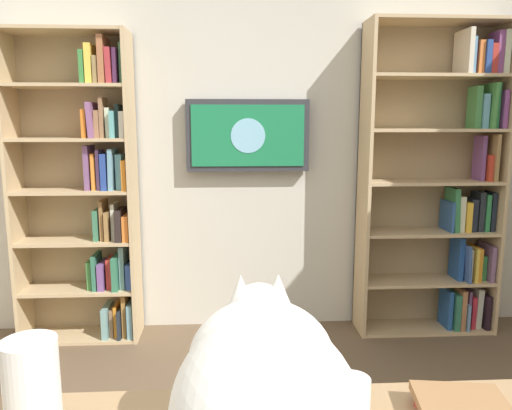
{
  "coord_description": "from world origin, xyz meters",
  "views": [
    {
      "loc": [
        0.18,
        1.05,
        1.4
      ],
      "look_at": [
        0.05,
        -1.16,
        1.03
      ],
      "focal_mm": 34.08,
      "sensor_mm": 36.0,
      "label": 1
    }
  ],
  "objects": [
    {
      "name": "wall_back",
      "position": [
        0.0,
        -2.23,
        1.35
      ],
      "size": [
        4.52,
        0.06,
        2.7
      ],
      "primitive_type": "cube",
      "color": "beige",
      "rests_on": "ground"
    },
    {
      "name": "paper_towel_roll",
      "position": [
        0.58,
        0.13,
        0.86
      ],
      "size": [
        0.11,
        0.11,
        0.22
      ],
      "primitive_type": "cylinder",
      "color": "white",
      "rests_on": "desk"
    },
    {
      "name": "cat",
      "position": [
        0.12,
        0.24,
        0.92
      ],
      "size": [
        0.34,
        0.64,
        0.34
      ],
      "color": "white",
      "rests_on": "desk"
    },
    {
      "name": "bookshelf_left",
      "position": [
        -1.26,
        -2.06,
        0.99
      ],
      "size": [
        0.91,
        0.28,
        2.04
      ],
      "color": "tan",
      "rests_on": "ground"
    },
    {
      "name": "wall_mounted_tv",
      "position": [
        0.05,
        -2.15,
        1.32
      ],
      "size": [
        0.8,
        0.07,
        0.47
      ],
      "color": "#333338"
    },
    {
      "name": "bookshelf_right",
      "position": [
        1.06,
        -2.06,
        0.97
      ],
      "size": [
        0.75,
        0.28,
        1.96
      ],
      "color": "tan",
      "rests_on": "ground"
    },
    {
      "name": "coffee_mug",
      "position": [
        -0.09,
        0.08,
        0.8
      ],
      "size": [
        0.08,
        0.08,
        0.1
      ],
      "primitive_type": "cylinder",
      "color": "white",
      "rests_on": "desk"
    },
    {
      "name": "desk_book_stack",
      "position": [
        -0.33,
        0.09,
        0.78
      ],
      "size": [
        0.21,
        0.15,
        0.05
      ],
      "color": "#B7332D",
      "rests_on": "desk"
    }
  ]
}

